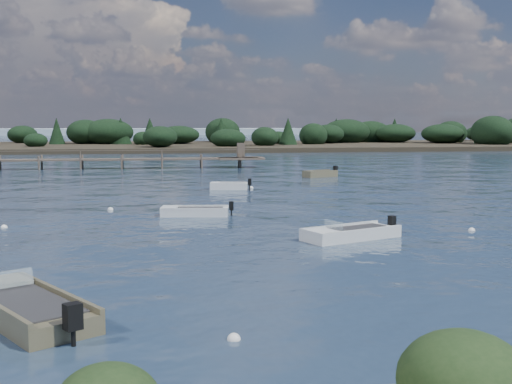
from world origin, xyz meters
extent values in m
plane|color=#172537|center=(0.00, 60.00, 0.00)|extent=(400.00, 400.00, 0.00)
cube|color=silver|center=(-2.91, 11.90, 0.09)|extent=(3.74, 1.83, 0.60)
cube|color=silver|center=(-4.26, 12.08, 0.44)|extent=(1.02, 1.33, 0.12)
cube|color=#242426|center=(-2.63, 11.86, 0.37)|extent=(2.56, 1.41, 0.10)
cube|color=silver|center=(-3.00, 11.28, 0.44)|extent=(3.57, 0.58, 0.12)
cube|color=silver|center=(-2.83, 12.53, 0.44)|extent=(3.57, 0.58, 0.12)
cube|color=black|center=(-0.95, 11.64, 0.54)|extent=(0.28, 0.32, 0.47)
cylinder|color=black|center=(-0.95, 11.64, 0.13)|extent=(0.10, 0.10, 0.47)
cube|color=silver|center=(3.47, 4.05, 0.09)|extent=(4.66, 3.23, 0.64)
cube|color=silver|center=(1.94, 3.39, 0.46)|extent=(1.54, 1.77, 0.13)
cube|color=#242426|center=(3.79, 4.19, 0.39)|extent=(3.25, 2.38, 0.11)
cube|color=silver|center=(3.77, 3.34, 0.46)|extent=(4.06, 1.82, 0.13)
cube|color=silver|center=(3.17, 4.75, 0.46)|extent=(4.06, 1.82, 0.13)
cube|color=black|center=(5.66, 4.99, 0.57)|extent=(0.36, 0.38, 0.50)
cylinder|color=black|center=(5.66, 4.99, 0.14)|extent=(0.12, 0.12, 0.50)
cube|color=silver|center=(2.59, 3.67, 0.68)|extent=(0.60, 1.14, 0.38)
cube|color=silver|center=(0.30, 25.08, 0.09)|extent=(2.91, 1.62, 0.64)
cube|color=silver|center=(-0.72, 25.28, 0.47)|extent=(0.84, 1.10, 0.13)
cube|color=#242426|center=(0.51, 25.03, 0.39)|extent=(2.00, 1.23, 0.11)
cube|color=silver|center=(0.20, 24.59, 0.47)|extent=(2.71, 0.65, 0.13)
cube|color=silver|center=(0.39, 25.56, 0.47)|extent=(2.71, 0.65, 0.13)
cube|color=black|center=(1.84, 24.77, 0.58)|extent=(0.31, 0.36, 0.50)
cylinder|color=black|center=(1.84, 24.77, 0.14)|extent=(0.11, 0.11, 0.50)
cube|color=brown|center=(9.68, 34.58, 0.11)|extent=(3.42, 2.48, 0.74)
cube|color=brown|center=(8.58, 34.08, 0.54)|extent=(1.17, 1.36, 0.15)
cube|color=#242426|center=(9.92, 34.69, 0.46)|extent=(2.39, 1.83, 0.13)
cube|color=brown|center=(9.92, 34.06, 0.54)|extent=(2.95, 1.44, 0.15)
cube|color=brown|center=(9.45, 35.11, 0.54)|extent=(2.95, 1.44, 0.15)
cube|color=black|center=(11.34, 35.34, 0.67)|extent=(0.42, 0.45, 0.58)
cylinder|color=black|center=(11.34, 35.34, 0.16)|extent=(0.14, 0.14, 0.58)
cube|color=brown|center=(-8.16, -5.72, 0.11)|extent=(4.32, 5.25, 0.77)
cube|color=#242426|center=(-7.94, -6.05, 0.47)|extent=(3.13, 3.69, 0.13)
cube|color=brown|center=(-7.44, -5.24, 0.56)|extent=(2.87, 4.30, 0.15)
cube|color=black|center=(-6.65, -8.03, 0.69)|extent=(0.48, 0.46, 0.60)
cylinder|color=black|center=(-6.65, -8.03, 0.16)|extent=(0.15, 0.15, 0.60)
cube|color=silver|center=(-8.77, -4.78, 0.82)|extent=(1.22, 0.88, 0.46)
sphere|color=silver|center=(-3.01, -8.13, 0.00)|extent=(0.32, 0.32, 0.32)
sphere|color=silver|center=(9.61, 5.15, 0.00)|extent=(0.32, 0.32, 0.32)
sphere|color=silver|center=(-12.15, 9.18, 0.00)|extent=(0.32, 0.32, 0.32)
sphere|color=silver|center=(2.08, 25.69, 0.00)|extent=(0.32, 0.32, 0.32)
sphere|color=silver|center=(-7.62, 14.87, 0.00)|extent=(0.32, 0.32, 0.32)
cube|color=brown|center=(4.00, 48.00, 1.00)|extent=(5.00, 3.20, 0.18)
cube|color=brown|center=(4.00, 48.00, 1.90)|extent=(0.80, 0.80, 1.60)
cylinder|color=brown|center=(-21.73, 48.85, 0.40)|extent=(0.20, 0.20, 2.20)
cylinder|color=brown|center=(-17.47, 47.15, 0.40)|extent=(0.20, 0.20, 2.20)
cylinder|color=brown|center=(-17.47, 48.85, 0.40)|extent=(0.20, 0.20, 2.20)
cylinder|color=brown|center=(-13.20, 47.15, 0.40)|extent=(0.20, 0.20, 2.20)
cylinder|color=brown|center=(-13.20, 48.85, 0.40)|extent=(0.20, 0.20, 2.20)
cylinder|color=brown|center=(-8.93, 47.15, 0.40)|extent=(0.20, 0.20, 2.20)
cylinder|color=brown|center=(-8.93, 48.85, 0.40)|extent=(0.20, 0.20, 2.20)
cylinder|color=brown|center=(-4.67, 47.15, 0.40)|extent=(0.20, 0.20, 2.20)
cylinder|color=brown|center=(-4.67, 48.85, 0.40)|extent=(0.20, 0.20, 2.20)
cylinder|color=brown|center=(-0.40, 47.15, 0.40)|extent=(0.20, 0.20, 2.20)
cylinder|color=brown|center=(-0.40, 48.85, 0.40)|extent=(0.20, 0.20, 2.20)
cylinder|color=brown|center=(3.87, 47.15, 0.40)|extent=(0.20, 0.20, 2.20)
cylinder|color=brown|center=(3.87, 48.85, 0.40)|extent=(0.20, 0.20, 2.20)
cube|color=black|center=(25.00, 100.00, 0.00)|extent=(190.00, 40.00, 1.60)
ellipsoid|color=black|center=(25.00, 100.00, 2.80)|extent=(180.50, 36.00, 4.40)
camera|label=1|loc=(-4.58, -22.54, 5.06)|focal=45.00mm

